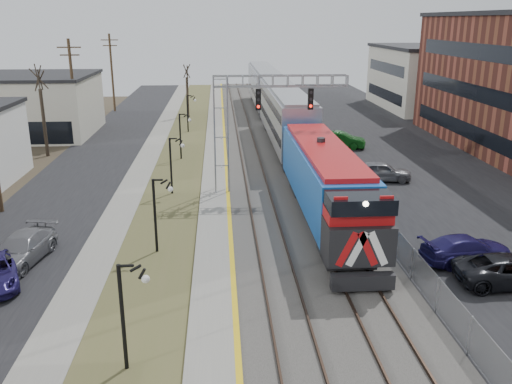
{
  "coord_description": "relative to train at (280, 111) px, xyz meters",
  "views": [
    {
      "loc": [
        -0.61,
        -8.36,
        11.6
      ],
      "look_at": [
        1.33,
        19.91,
        2.6
      ],
      "focal_mm": 38.0,
      "sensor_mm": 36.0,
      "label": 1
    }
  ],
  "objects": [
    {
      "name": "track_near",
      "position": [
        -3.5,
        -10.54,
        -2.61
      ],
      "size": [
        1.58,
        120.0,
        0.15
      ],
      "color": "#2D2119",
      "rests_on": "ballast_bed"
    },
    {
      "name": "car_lot_e",
      "position": [
        6.0,
        -15.41,
        -2.14
      ],
      "size": [
        4.53,
        2.24,
        1.48
      ],
      "primitive_type": "imported",
      "rotation": [
        0.0,
        0.0,
        1.46
      ],
      "color": "slate",
      "rests_on": "ground"
    },
    {
      "name": "platform",
      "position": [
        -6.5,
        -10.54,
        -2.76
      ],
      "size": [
        2.0,
        120.0,
        0.24
      ],
      "primitive_type": "cube",
      "color": "gray",
      "rests_on": "ground"
    },
    {
      "name": "track_far",
      "position": [
        -0.0,
        -10.54,
        -2.61
      ],
      "size": [
        1.58,
        120.0,
        0.15
      ],
      "color": "#2D2119",
      "rests_on": "ballast_bed"
    },
    {
      "name": "car_lot_c",
      "position": [
        7.01,
        -32.38,
        -2.19
      ],
      "size": [
        5.11,
        2.51,
        1.4
      ],
      "primitive_type": "imported",
      "rotation": [
        0.0,
        0.0,
        1.53
      ],
      "color": "black",
      "rests_on": "ground"
    },
    {
      "name": "train",
      "position": [
        0.0,
        0.0,
        0.0
      ],
      "size": [
        3.0,
        63.05,
        5.33
      ],
      "color": "#1555B1",
      "rests_on": "ground"
    },
    {
      "name": "car_lot_d",
      "position": [
        6.06,
        -29.85,
        -2.2
      ],
      "size": [
        4.96,
        2.68,
        1.36
      ],
      "primitive_type": "imported",
      "rotation": [
        0.0,
        0.0,
        1.74
      ],
      "color": "#1D1751",
      "rests_on": "ground"
    },
    {
      "name": "signal_gantry",
      "position": [
        -4.28,
        -17.55,
        2.7
      ],
      "size": [
        9.0,
        1.07,
        8.15
      ],
      "color": "gray",
      "rests_on": "ground"
    },
    {
      "name": "grass_median",
      "position": [
        -9.5,
        -10.54,
        -2.85
      ],
      "size": [
        4.0,
        120.0,
        0.06
      ],
      "primitive_type": "cube",
      "color": "brown",
      "rests_on": "ground"
    },
    {
      "name": "car_lot_f",
      "position": [
        5.36,
        -4.22,
        -2.13
      ],
      "size": [
        4.84,
        3.0,
        1.5
      ],
      "primitive_type": "imported",
      "rotation": [
        0.0,
        0.0,
        1.24
      ],
      "color": "#0E4712",
      "rests_on": "ground"
    },
    {
      "name": "ballast_bed",
      "position": [
        -1.5,
        -10.54,
        -2.78
      ],
      "size": [
        8.0,
        120.0,
        0.2
      ],
      "primitive_type": "cube",
      "color": "#595651",
      "rests_on": "ground"
    },
    {
      "name": "sidewalk",
      "position": [
        -12.5,
        -10.54,
        -2.84
      ],
      "size": [
        2.0,
        120.0,
        0.08
      ],
      "primitive_type": "cube",
      "color": "gray",
      "rests_on": "ground"
    },
    {
      "name": "car_street_b",
      "position": [
        -16.08,
        -28.37,
        -2.17
      ],
      "size": [
        2.82,
        5.18,
        1.42
      ],
      "primitive_type": "imported",
      "rotation": [
        0.0,
        0.0,
        -0.18
      ],
      "color": "slate",
      "rests_on": "ground"
    },
    {
      "name": "platform_edge",
      "position": [
        -5.62,
        -10.54,
        -2.64
      ],
      "size": [
        0.24,
        120.0,
        0.01
      ],
      "primitive_type": "cube",
      "color": "gold",
      "rests_on": "platform"
    },
    {
      "name": "bare_trees",
      "position": [
        -18.16,
        -6.63,
        -0.18
      ],
      "size": [
        12.3,
        42.3,
        5.95
      ],
      "color": "#382D23",
      "rests_on": "ground"
    },
    {
      "name": "fence",
      "position": [
        2.7,
        -10.54,
        -2.08
      ],
      "size": [
        0.04,
        120.0,
        1.6
      ],
      "primitive_type": "cube",
      "color": "gray",
      "rests_on": "ground"
    },
    {
      "name": "lampposts",
      "position": [
        -9.5,
        -27.26,
        -0.88
      ],
      "size": [
        0.14,
        62.14,
        4.0
      ],
      "color": "black",
      "rests_on": "ground"
    },
    {
      "name": "parking_lot",
      "position": [
        10.5,
        -10.54,
        -2.86
      ],
      "size": [
        16.0,
        120.0,
        0.04
      ],
      "primitive_type": "cube",
      "color": "black",
      "rests_on": "ground"
    },
    {
      "name": "street_west",
      "position": [
        -17.0,
        -10.54,
        -2.86
      ],
      "size": [
        7.0,
        120.0,
        0.04
      ],
      "primitive_type": "cube",
      "color": "black",
      "rests_on": "ground"
    }
  ]
}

